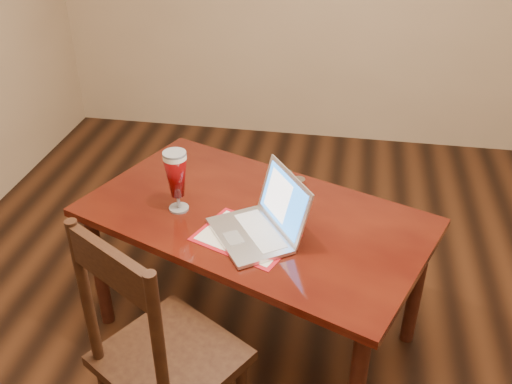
# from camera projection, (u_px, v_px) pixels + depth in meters

# --- Properties ---
(ground) EXTENTS (5.00, 5.00, 0.00)m
(ground) POSITION_uv_depth(u_px,v_px,m) (315.00, 376.00, 2.62)
(ground) COLOR black
(ground) RESTS_ON ground
(dining_table) EXTENTS (1.70, 1.34, 0.99)m
(dining_table) POSITION_uv_depth(u_px,v_px,m) (252.00, 228.00, 2.54)
(dining_table) COLOR #461309
(dining_table) RESTS_ON ground
(dining_chair) EXTENTS (0.63, 0.62, 1.10)m
(dining_chair) POSITION_uv_depth(u_px,v_px,m) (161.00, 357.00, 2.05)
(dining_chair) COLOR #331C0E
(dining_chair) RESTS_ON ground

